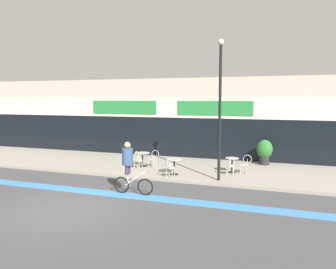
% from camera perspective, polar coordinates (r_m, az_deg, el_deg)
% --- Properties ---
extents(ground_plane, '(120.00, 120.00, 0.00)m').
position_cam_1_polar(ground_plane, '(11.65, -17.01, -12.39)').
color(ground_plane, '#424244').
extents(sidewalk_slab, '(40.00, 5.50, 0.12)m').
position_cam_1_polar(sidewalk_slab, '(17.79, -3.11, -5.45)').
color(sidewalk_slab, gray).
rests_on(sidewalk_slab, ground).
extents(storefront_facade, '(40.00, 4.06, 4.89)m').
position_cam_1_polar(storefront_facade, '(21.89, 1.52, 3.05)').
color(storefront_facade, '#B2A899').
rests_on(storefront_facade, ground).
extents(bike_lane_stripe, '(36.00, 0.70, 0.01)m').
position_cam_1_polar(bike_lane_stripe, '(13.31, -11.64, -9.86)').
color(bike_lane_stripe, '#3D7AB7').
rests_on(bike_lane_stripe, ground).
extents(bistro_table_0, '(0.77, 0.77, 0.73)m').
position_cam_1_polar(bistro_table_0, '(17.27, -4.46, -3.84)').
color(bistro_table_0, black).
rests_on(bistro_table_0, sidewalk_slab).
extents(bistro_table_1, '(0.72, 0.72, 0.74)m').
position_cam_1_polar(bistro_table_1, '(15.37, 1.09, -5.06)').
color(bistro_table_1, black).
rests_on(bistro_table_1, sidewalk_slab).
extents(bistro_table_2, '(0.65, 0.65, 0.71)m').
position_cam_1_polar(bistro_table_2, '(16.09, 11.08, -4.75)').
color(bistro_table_2, black).
rests_on(bistro_table_2, sidewalk_slab).
extents(cafe_chair_0_near, '(0.44, 0.59, 0.90)m').
position_cam_1_polar(cafe_chair_0_near, '(16.71, -5.34, -4.21)').
color(cafe_chair_0_near, '#B7B2AD').
rests_on(cafe_chair_0_near, sidewalk_slab).
extents(cafe_chair_0_side, '(0.58, 0.41, 0.90)m').
position_cam_1_polar(cafe_chair_0_side, '(17.03, -2.53, -3.99)').
color(cafe_chair_0_side, '#B7B2AD').
rests_on(cafe_chair_0_side, sidewalk_slab).
extents(cafe_chair_1_near, '(0.42, 0.58, 0.90)m').
position_cam_1_polar(cafe_chair_1_near, '(14.79, 0.32, -5.57)').
color(cafe_chair_1_near, '#B7B2AD').
rests_on(cafe_chair_1_near, sidewalk_slab).
extents(cafe_chair_2_near, '(0.42, 0.58, 0.90)m').
position_cam_1_polar(cafe_chair_2_near, '(15.48, 10.77, -5.14)').
color(cafe_chair_2_near, '#B7B2AD').
rests_on(cafe_chair_2_near, sidewalk_slab).
extents(cafe_chair_2_side, '(0.60, 0.45, 0.90)m').
position_cam_1_polar(cafe_chair_2_side, '(16.03, 13.31, -4.81)').
color(cafe_chair_2_side, '#B7B2AD').
rests_on(cafe_chair_2_side, sidewalk_slab).
extents(planter_pot, '(0.84, 0.84, 1.35)m').
position_cam_1_polar(planter_pot, '(18.39, 16.46, -2.75)').
color(planter_pot, '#232326').
rests_on(planter_pot, sidewalk_slab).
extents(lamp_post, '(0.26, 0.26, 6.03)m').
position_cam_1_polar(lamp_post, '(14.17, 9.04, 5.70)').
color(lamp_post, black).
rests_on(lamp_post, sidewalk_slab).
extents(cyclist_1, '(1.64, 0.48, 2.03)m').
position_cam_1_polar(cyclist_1, '(12.72, -6.83, -5.05)').
color(cyclist_1, black).
rests_on(cyclist_1, ground).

